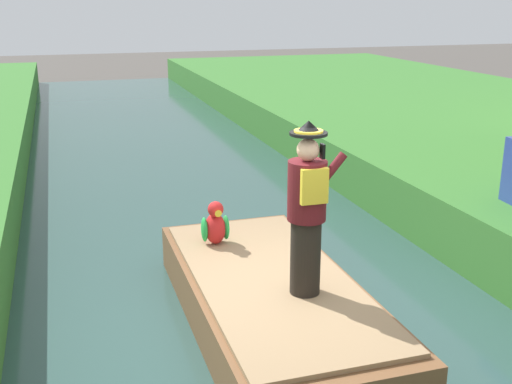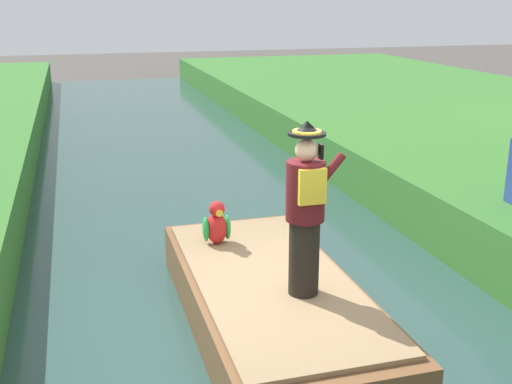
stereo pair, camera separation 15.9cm
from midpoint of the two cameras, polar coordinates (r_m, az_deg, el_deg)
ground_plane at (r=7.33m, az=2.48°, el=-13.38°), size 80.00×80.00×0.00m
canal_water at (r=7.30m, az=2.49°, el=-13.05°), size 5.80×48.00×0.10m
boat at (r=7.31m, az=1.98°, el=-9.85°), size 1.81×4.20×0.61m
person_pirate at (r=6.49m, az=5.19°, el=-1.65°), size 0.61×0.42×1.85m
parrot_plush at (r=8.05m, az=-2.99°, el=-2.98°), size 0.36×0.34×0.57m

